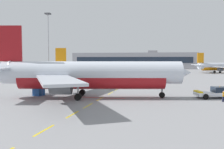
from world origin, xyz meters
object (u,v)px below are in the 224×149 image
airliner_mid_left (219,66)px  apron_light_mast_near (48,37)px  airliner_foreground (88,75)px  uld_cargo_container (39,91)px  airliner_far_center (93,68)px  ground_crew_worker (223,96)px  pushback_tug (215,93)px

airliner_mid_left → apron_light_mast_near: apron_light_mast_near is taller
airliner_foreground → uld_cargo_container: bearing=177.2°
airliner_far_center → ground_crew_worker: 54.16m
airliner_foreground → uld_cargo_container: (-9.59, 0.47, -3.15)m
uld_cargo_container → apron_light_mast_near: apron_light_mast_near is taller
pushback_tug → ground_crew_worker: bearing=-79.9°
apron_light_mast_near → ground_crew_worker: bearing=-40.2°
ground_crew_worker → airliner_far_center: bearing=129.0°
airliner_mid_left → ground_crew_worker: airliner_mid_left is taller
pushback_tug → apron_light_mast_near: (-51.03, 39.97, 13.56)m
airliner_mid_left → airliner_far_center: (-47.65, -42.71, 0.34)m
pushback_tug → airliner_far_center: (-33.40, 38.26, 2.43)m
pushback_tug → airliner_mid_left: bearing=80.0°
airliner_foreground → apron_light_mast_near: apron_light_mast_near is taller
ground_crew_worker → airliner_foreground: bearing=-177.6°
apron_light_mast_near → airliner_foreground: bearing=-56.0°
airliner_mid_left → airliner_far_center: airliner_far_center is taller
pushback_tug → apron_light_mast_near: size_ratio=0.28×
apron_light_mast_near → uld_cargo_container: bearing=-65.1°
uld_cargo_container → airliner_far_center: bearing=93.9°
airliner_foreground → ground_crew_worker: size_ratio=20.53×
ground_crew_worker → uld_cargo_container: 31.17m
airliner_mid_left → ground_crew_worker: (-13.58, -84.74, -2.03)m
airliner_far_center → ground_crew_worker: airliner_far_center is taller
airliner_foreground → airliner_far_center: airliner_foreground is taller
pushback_tug → airliner_mid_left: size_ratio=0.26×
apron_light_mast_near → pushback_tug: bearing=-38.1°
airliner_foreground → airliner_far_center: bearing=106.2°
uld_cargo_container → airliner_foreground: bearing=-2.8°
airliner_far_center → apron_light_mast_near: bearing=174.5°
airliner_foreground → ground_crew_worker: (21.57, 0.90, -2.99)m
apron_light_mast_near → airliner_far_center: bearing=-5.5°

